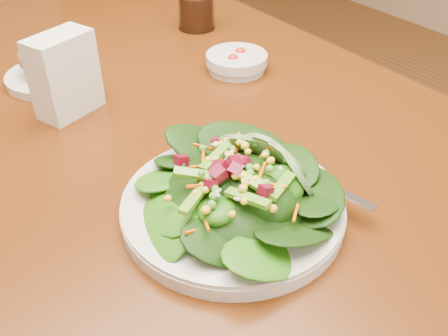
% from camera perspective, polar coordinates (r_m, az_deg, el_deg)
% --- Properties ---
extents(ground_plane, '(5.00, 5.00, 0.00)m').
position_cam_1_polar(ground_plane, '(1.47, -5.81, -18.33)').
color(ground_plane, brown).
extents(dining_table, '(0.90, 1.40, 0.75)m').
position_cam_1_polar(dining_table, '(1.01, -8.05, 3.35)').
color(dining_table, '#4D1F0A').
rests_on(dining_table, ground_plane).
extents(chair_far, '(0.52, 0.53, 0.94)m').
position_cam_1_polar(chair_far, '(1.91, -13.78, 14.27)').
color(chair_far, '#452712').
rests_on(chair_far, ground_plane).
extents(salad_plate, '(0.30, 0.30, 0.09)m').
position_cam_1_polar(salad_plate, '(0.65, 1.75, -2.78)').
color(salad_plate, silver).
rests_on(salad_plate, dining_table).
extents(bread_plate, '(0.17, 0.17, 0.09)m').
position_cam_1_polar(bread_plate, '(1.03, -19.43, 11.13)').
color(bread_plate, silver).
rests_on(bread_plate, dining_table).
extents(tomato_bowl, '(0.12, 0.12, 0.04)m').
position_cam_1_polar(tomato_bowl, '(1.03, 1.45, 12.04)').
color(tomato_bowl, silver).
rests_on(tomato_bowl, dining_table).
extents(drinking_glass, '(0.09, 0.09, 0.15)m').
position_cam_1_polar(drinking_glass, '(1.23, -3.23, 18.60)').
color(drinking_glass, silver).
rests_on(drinking_glass, dining_table).
extents(napkin_holder, '(0.12, 0.09, 0.14)m').
position_cam_1_polar(napkin_holder, '(0.90, -17.79, 10.32)').
color(napkin_holder, white).
rests_on(napkin_holder, dining_table).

